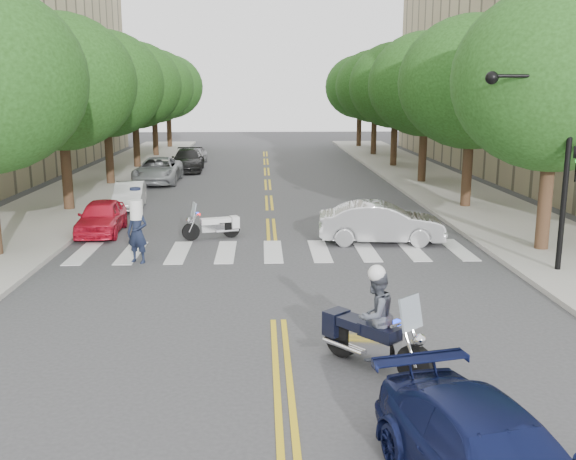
{
  "coord_description": "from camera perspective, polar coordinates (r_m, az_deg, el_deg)",
  "views": [
    {
      "loc": [
        -0.37,
        -14.07,
        5.21
      ],
      "look_at": [
        0.39,
        3.88,
        1.3
      ],
      "focal_mm": 40.0,
      "sensor_mm": 36.0,
      "label": 1
    }
  ],
  "objects": [
    {
      "name": "tree_l_4",
      "position": [
        52.74,
        -11.9,
        12.4
      ],
      "size": [
        6.4,
        6.4,
        8.45
      ],
      "color": "#382316",
      "rests_on": "ground"
    },
    {
      "name": "tree_r_5",
      "position": [
        60.76,
        6.42,
        12.53
      ],
      "size": [
        6.4,
        6.4,
        8.45
      ],
      "color": "#382316",
      "rests_on": "ground"
    },
    {
      "name": "parked_car_b",
      "position": [
        29.77,
        -13.9,
        2.99
      ],
      "size": [
        1.6,
        3.69,
        1.18
      ],
      "primitive_type": "imported",
      "rotation": [
        0.0,
        0.0,
        0.1
      ],
      "color": "silver",
      "rests_on": "ground"
    },
    {
      "name": "tree_l_1",
      "position": [
        29.31,
        -19.6,
        12.26
      ],
      "size": [
        6.4,
        6.4,
        8.45
      ],
      "color": "#382316",
      "rests_on": "ground"
    },
    {
      "name": "sidewalk_left",
      "position": [
        37.56,
        -16.5,
        3.92
      ],
      "size": [
        5.0,
        60.0,
        0.15
      ],
      "primitive_type": "cube",
      "color": "#9E9991",
      "rests_on": "ground"
    },
    {
      "name": "parked_car_e",
      "position": [
        47.43,
        -8.31,
        6.63
      ],
      "size": [
        1.72,
        3.86,
        1.29
      ],
      "primitive_type": "imported",
      "rotation": [
        0.0,
        0.0,
        -0.05
      ],
      "color": "#9F9EA3",
      "rests_on": "ground"
    },
    {
      "name": "motorcycle_police",
      "position": [
        12.37,
        7.55,
        -8.15
      ],
      "size": [
        1.86,
        2.09,
        2.06
      ],
      "rotation": [
        0.0,
        0.0,
        3.85
      ],
      "color": "black",
      "rests_on": "ground"
    },
    {
      "name": "officer_standing",
      "position": [
        20.2,
        -13.24,
        -0.23
      ],
      "size": [
        0.81,
        0.68,
        1.89
      ],
      "primitive_type": "imported",
      "rotation": [
        0.0,
        0.0,
        -0.39
      ],
      "color": "#151C30",
      "rests_on": "ground"
    },
    {
      "name": "tree_r_4",
      "position": [
        52.87,
        7.76,
        12.54
      ],
      "size": [
        6.4,
        6.4,
        8.45
      ],
      "color": "#382316",
      "rests_on": "ground"
    },
    {
      "name": "tree_r_3",
      "position": [
        45.01,
        9.57,
        12.55
      ],
      "size": [
        6.4,
        6.4,
        8.45
      ],
      "color": "#382316",
      "rests_on": "ground"
    },
    {
      "name": "sidewalk_right",
      "position": [
        37.74,
        12.8,
        4.16
      ],
      "size": [
        5.0,
        60.0,
        0.15
      ],
      "primitive_type": "cube",
      "color": "#9E9991",
      "rests_on": "ground"
    },
    {
      "name": "parked_car_c",
      "position": [
        37.81,
        -11.47,
        5.22
      ],
      "size": [
        2.43,
        5.22,
        1.45
      ],
      "primitive_type": "imported",
      "rotation": [
        0.0,
        0.0,
        0.01
      ],
      "color": "gray",
      "rests_on": "ground"
    },
    {
      "name": "tree_l_5",
      "position": [
        60.66,
        -10.66,
        12.4
      ],
      "size": [
        6.4,
        6.4,
        8.45
      ],
      "color": "#382316",
      "rests_on": "ground"
    },
    {
      "name": "tree_r_0",
      "position": [
        22.06,
        22.68,
        12.26
      ],
      "size": [
        6.4,
        6.4,
        8.45
      ],
      "color": "#382316",
      "rests_on": "ground"
    },
    {
      "name": "tree_l_2",
      "position": [
        37.04,
        -15.95,
        12.35
      ],
      "size": [
        6.4,
        6.4,
        8.45
      ],
      "color": "#382316",
      "rests_on": "ground"
    },
    {
      "name": "tree_r_1",
      "position": [
        29.53,
        16.06,
        12.48
      ],
      "size": [
        6.4,
        6.4,
        8.45
      ],
      "color": "#382316",
      "rests_on": "ground"
    },
    {
      "name": "parked_car_a",
      "position": [
        24.73,
        -16.25,
        1.12
      ],
      "size": [
        1.66,
        3.78,
        1.27
      ],
      "primitive_type": "imported",
      "rotation": [
        0.0,
        0.0,
        0.04
      ],
      "color": "red",
      "rests_on": "ground"
    },
    {
      "name": "tree_l_3",
      "position": [
        44.87,
        -13.57,
        12.39
      ],
      "size": [
        6.4,
        6.4,
        8.45
      ],
      "color": "#382316",
      "rests_on": "ground"
    },
    {
      "name": "ground",
      "position": [
        15.0,
        -0.86,
        -8.04
      ],
      "size": [
        140.0,
        140.0,
        0.0
      ],
      "primitive_type": "plane",
      "color": "#38383A",
      "rests_on": "ground"
    },
    {
      "name": "parked_car_d",
      "position": [
        43.04,
        -8.9,
        6.14
      ],
      "size": [
        2.17,
        5.01,
        1.44
      ],
      "primitive_type": "imported",
      "rotation": [
        0.0,
        0.0,
        0.03
      ],
      "color": "black",
      "rests_on": "ground"
    },
    {
      "name": "convertible",
      "position": [
        22.51,
        8.29,
        0.63
      ],
      "size": [
        4.44,
        1.87,
        1.43
      ],
      "primitive_type": "imported",
      "rotation": [
        0.0,
        0.0,
        1.49
      ],
      "color": "#B7B7B9",
      "rests_on": "ground"
    },
    {
      "name": "motorcycle_parked",
      "position": [
        23.16,
        -6.4,
        0.4
      ],
      "size": [
        2.04,
        0.95,
        1.36
      ],
      "rotation": [
        0.0,
        0.0,
        1.9
      ],
      "color": "black",
      "rests_on": "ground"
    },
    {
      "name": "traffic_signal_pole",
      "position": [
        19.39,
        22.42,
        6.96
      ],
      "size": [
        2.82,
        0.42,
        6.0
      ],
      "color": "black",
      "rests_on": "ground"
    },
    {
      "name": "tree_r_2",
      "position": [
        37.21,
        12.14,
        12.54
      ],
      "size": [
        6.4,
        6.4,
        8.45
      ],
      "color": "#382316",
      "rests_on": "ground"
    }
  ]
}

